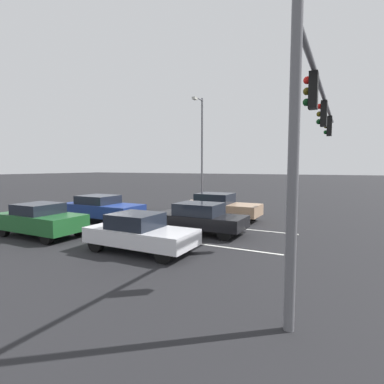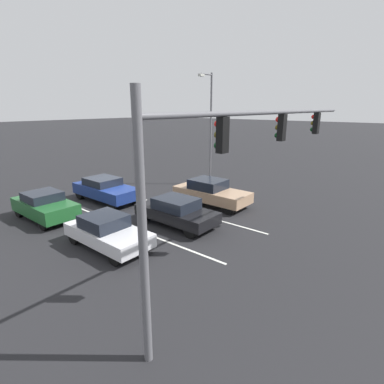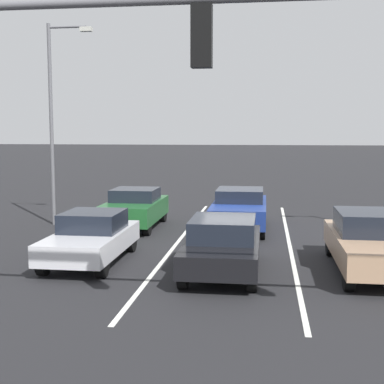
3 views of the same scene
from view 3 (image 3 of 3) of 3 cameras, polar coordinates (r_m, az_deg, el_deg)
The scene contains 10 objects.
ground_plane at distance 19.86m, azimuth 4.82°, elevation -4.05°, with size 240.00×240.00×0.00m, color black.
lane_stripe_left_divider at distance 17.80m, azimuth 10.32°, elevation -5.36°, with size 0.12×16.18×0.01m, color silver.
lane_stripe_center_divider at distance 18.01m, azimuth -1.33°, elevation -5.12°, with size 0.12×16.18×0.01m, color silver.
car_tan_leftlane_front at distance 14.66m, azimuth 18.61°, elevation -5.04°, with size 1.93×4.72×1.55m.
car_silver_rightlane_front at distance 15.16m, azimuth -10.67°, elevation -4.74°, with size 1.79×4.05×1.40m.
car_black_midlane_front at distance 13.84m, azimuth 3.32°, elevation -5.58°, with size 1.85×4.30×1.42m.
car_navy_midlane_second at distance 19.91m, azimuth 5.10°, elevation -1.75°, with size 1.94×4.64×1.49m.
car_darkgreen_rightlane_second at distance 20.29m, azimuth -6.13°, elevation -1.68°, with size 1.87×4.02×1.47m.
traffic_signal_gantry at distance 8.99m, azimuth -13.54°, elevation 12.67°, with size 13.20×0.37×6.22m.
street_lamp_right_shoulder at distance 21.22m, azimuth -14.34°, elevation 8.40°, with size 1.75×0.24×7.65m.
Camera 3 is at (-1.01, 19.50, 3.64)m, focal length 50.00 mm.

